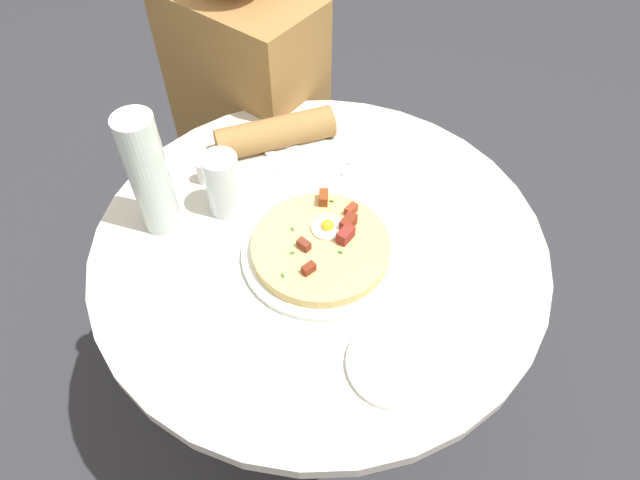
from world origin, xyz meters
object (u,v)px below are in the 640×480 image
(pizza_plate, at_px, (321,253))
(water_bottle, at_px, (149,175))
(dining_table, at_px, (319,289))
(salt_shaker, at_px, (204,172))
(fork, at_px, (311,152))
(water_glass, at_px, (223,184))
(person_seated, at_px, (253,141))
(bread_plate, at_px, (394,364))
(knife, at_px, (304,162))
(breakfast_pizza, at_px, (322,246))

(pizza_plate, height_order, water_bottle, water_bottle)
(dining_table, xyz_separation_m, salt_shaker, (0.28, 0.02, 0.20))
(dining_table, relative_size, fork, 4.82)
(dining_table, height_order, water_glass, water_glass)
(person_seated, bearing_deg, pizza_plate, 145.73)
(bread_plate, relative_size, salt_shaker, 3.04)
(water_glass, bearing_deg, person_seated, -52.21)
(knife, xyz_separation_m, water_bottle, (0.12, 0.30, 0.12))
(dining_table, height_order, breakfast_pizza, breakfast_pizza)
(water_bottle, bearing_deg, water_glass, -125.06)
(bread_plate, height_order, salt_shaker, salt_shaker)
(fork, bearing_deg, salt_shaker, 41.95)
(person_seated, relative_size, water_glass, 8.52)
(breakfast_pizza, xyz_separation_m, fork, (0.19, -0.21, -0.02))
(fork, bearing_deg, water_glass, 65.24)
(dining_table, height_order, bread_plate, bread_plate)
(knife, xyz_separation_m, salt_shaker, (0.13, 0.17, 0.02))
(dining_table, xyz_separation_m, knife, (0.15, -0.15, 0.18))
(person_seated, xyz_separation_m, pizza_plate, (-0.50, 0.34, 0.22))
(pizza_plate, height_order, knife, pizza_plate)
(fork, distance_m, water_bottle, 0.37)
(breakfast_pizza, xyz_separation_m, salt_shaker, (0.31, -0.01, 0.00))
(breakfast_pizza, height_order, knife, breakfast_pizza)
(person_seated, distance_m, breakfast_pizza, 0.65)
(water_bottle, bearing_deg, pizza_plate, -157.40)
(pizza_plate, bearing_deg, fork, -48.03)
(water_glass, distance_m, salt_shaker, 0.10)
(person_seated, distance_m, bread_plate, 0.89)
(knife, bearing_deg, water_glass, 60.87)
(knife, relative_size, water_bottle, 0.71)
(fork, distance_m, knife, 0.04)
(fork, xyz_separation_m, water_bottle, (0.11, 0.33, 0.12))
(knife, distance_m, water_bottle, 0.34)
(pizza_plate, height_order, breakfast_pizza, breakfast_pizza)
(person_seated, height_order, knife, person_seated)
(bread_plate, xyz_separation_m, salt_shaker, (0.54, -0.12, 0.02))
(breakfast_pizza, relative_size, knife, 1.43)
(breakfast_pizza, bearing_deg, pizza_plate, 93.76)
(person_seated, height_order, water_glass, person_seated)
(pizza_plate, relative_size, fork, 1.64)
(bread_plate, xyz_separation_m, water_bottle, (0.53, 0.01, 0.12))
(dining_table, height_order, knife, knife)
(dining_table, relative_size, water_glass, 6.52)
(person_seated, xyz_separation_m, water_glass, (-0.28, 0.36, 0.28))
(bread_plate, relative_size, water_glass, 1.17)
(bread_plate, bearing_deg, dining_table, -28.16)
(bread_plate, bearing_deg, knife, -34.73)
(breakfast_pizza, relative_size, bread_plate, 1.65)
(breakfast_pizza, bearing_deg, dining_table, -45.20)
(salt_shaker, bearing_deg, fork, -121.61)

